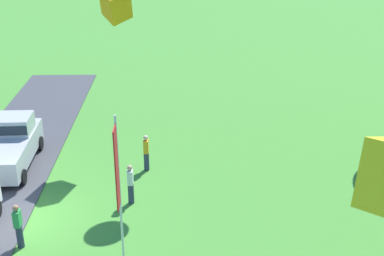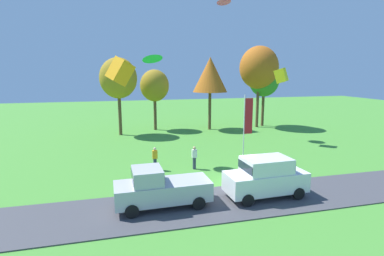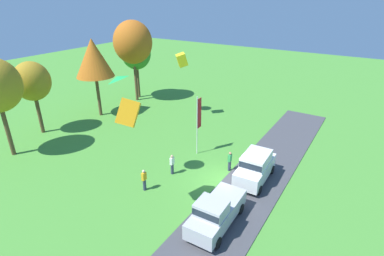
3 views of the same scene
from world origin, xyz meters
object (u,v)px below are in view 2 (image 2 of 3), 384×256
tree_left_of_center (264,80)px  kite_box_high_left (120,71)px  tree_lone_near (210,75)px  tree_far_right (118,78)px  person_watching_sky (252,170)px  flag_banner (247,121)px  kite_box_mid_center (281,76)px  tree_far_left (155,86)px  kite_delta_low_drifter (224,1)px  car_pickup_near_entrance (159,188)px  person_beside_suv (155,159)px  person_on_lawn (194,158)px  tree_right_of_center (259,68)px  car_suv_far_end (266,176)px  kite_delta_topmost (152,57)px

tree_left_of_center → kite_box_high_left: bearing=-138.9°
tree_lone_near → tree_left_of_center: 7.63m
tree_far_right → tree_lone_near: tree_lone_near is taller
person_watching_sky → tree_far_right: tree_far_right is taller
flag_banner → kite_box_mid_center: size_ratio=4.15×
tree_far_left → kite_delta_low_drifter: size_ratio=4.92×
car_pickup_near_entrance → tree_far_right: (-1.62, 19.67, 5.27)m
person_beside_suv → tree_far_right: bearing=99.2°
tree_lone_near → kite_box_mid_center: size_ratio=6.79×
tree_far_left → person_on_lawn: bearing=-87.2°
tree_right_of_center → person_watching_sky: bearing=-117.1°
person_beside_suv → tree_right_of_center: bearing=43.2°
tree_far_left → flag_banner: (4.92, -15.95, -1.99)m
car_suv_far_end → person_beside_suv: 8.41m
person_watching_sky → tree_lone_near: bearing=80.9°
person_on_lawn → kite_delta_topmost: (-2.65, 2.28, 7.25)m
car_pickup_near_entrance → tree_right_of_center: 26.53m
tree_far_left → tree_left_of_center: 14.20m
person_watching_sky → tree_lone_near: size_ratio=0.19×
car_suv_far_end → tree_right_of_center: 23.58m
tree_far_left → tree_lone_near: 6.88m
car_suv_far_end → tree_lone_near: size_ratio=0.53×
car_suv_far_end → kite_delta_topmost: (-5.28, 8.19, 6.84)m
person_watching_sky → car_suv_far_end: bearing=-96.4°
flag_banner → kite_delta_low_drifter: 15.28m
car_pickup_near_entrance → kite_delta_low_drifter: 23.00m
tree_lone_near → kite_box_high_left: tree_lone_near is taller
person_on_lawn → kite_box_high_left: (-5.05, -0.80, 6.23)m
person_beside_suv → kite_delta_topmost: (0.19, 1.82, 7.25)m
car_pickup_near_entrance → person_watching_sky: (6.30, 2.07, -0.23)m
person_beside_suv → flag_banner: (6.98, -0.38, 2.55)m
car_pickup_near_entrance → car_suv_far_end: car_suv_far_end is taller
car_pickup_near_entrance → tree_lone_near: size_ratio=0.57×
tree_left_of_center → kite_box_high_left: tree_left_of_center is taller
tree_left_of_center → flag_banner: bearing=-121.3°
car_pickup_near_entrance → tree_right_of_center: tree_right_of_center is taller
car_pickup_near_entrance → person_beside_suv: size_ratio=2.95×
car_suv_far_end → kite_box_mid_center: bearing=57.1°
car_suv_far_end → tree_left_of_center: size_ratio=0.57×
person_watching_sky → tree_left_of_center: tree_left_of_center is taller
tree_left_of_center → kite_delta_low_drifter: bearing=-147.9°
tree_left_of_center → flag_banner: tree_left_of_center is taller
tree_far_left → kite_delta_low_drifter: kite_delta_low_drifter is taller
flag_banner → kite_delta_topmost: bearing=162.0°
person_on_lawn → kite_delta_low_drifter: bearing=60.8°
kite_box_mid_center → person_on_lawn: bearing=-150.1°
car_pickup_near_entrance → kite_delta_low_drifter: size_ratio=3.36×
tree_right_of_center → kite_delta_low_drifter: 10.13m
person_on_lawn → tree_left_of_center: bearing=48.8°
kite_box_high_left → kite_box_mid_center: bearing=23.6°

